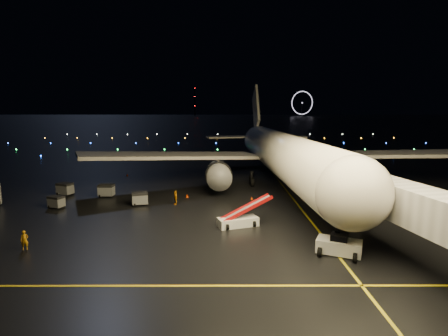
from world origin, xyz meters
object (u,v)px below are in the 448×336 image
at_px(airliner, 278,130).
at_px(baggage_cart_0, 140,199).
at_px(crew_a, 25,240).
at_px(crew_c, 176,197).
at_px(baggage_cart_3, 65,189).
at_px(pushback_tug, 339,244).
at_px(baggage_cart_1, 106,191).
at_px(baggage_cart_2, 56,202).
at_px(belt_loader, 238,212).

distance_m(airliner, baggage_cart_0, 26.35).
relative_size(crew_a, crew_c, 0.93).
xyz_separation_m(crew_a, baggage_cart_0, (6.92, 15.13, -0.03)).
bearing_deg(baggage_cart_0, baggage_cart_3, 140.05).
distance_m(pushback_tug, baggage_cart_1, 34.31).
height_order(baggage_cart_1, baggage_cart_3, baggage_cart_3).
height_order(crew_a, baggage_cart_2, crew_a).
bearing_deg(baggage_cart_2, belt_loader, 4.26).
xyz_separation_m(baggage_cart_0, baggage_cart_1, (-5.99, 4.57, 0.04)).
height_order(pushback_tug, belt_loader, belt_loader).
bearing_deg(pushback_tug, baggage_cart_0, 167.42).
distance_m(airliner, pushback_tug, 31.58).
bearing_deg(airliner, baggage_cart_2, -156.08).
relative_size(crew_c, baggage_cart_1, 0.91).
height_order(pushback_tug, baggage_cart_0, pushback_tug).
xyz_separation_m(pushback_tug, baggage_cart_0, (-21.38, 16.11, -0.04)).
distance_m(baggage_cart_0, baggage_cart_1, 7.54).
bearing_deg(baggage_cart_3, baggage_cart_2, -53.57).
relative_size(belt_loader, crew_c, 3.32).
bearing_deg(pushback_tug, baggage_cart_2, 179.64).
xyz_separation_m(pushback_tug, baggage_cart_1, (-27.37, 20.68, 0.00)).
xyz_separation_m(belt_loader, baggage_cart_1, (-18.75, 13.24, -0.65)).
bearing_deg(baggage_cart_1, belt_loader, -33.34).
height_order(pushback_tug, baggage_cart_2, pushback_tug).
height_order(belt_loader, baggage_cart_2, belt_loader).
bearing_deg(crew_a, pushback_tug, -22.54).
bearing_deg(crew_c, airliner, 117.89).
bearing_deg(baggage_cart_0, baggage_cart_2, 171.68).
relative_size(belt_loader, baggage_cart_3, 3.00).
xyz_separation_m(belt_loader, crew_c, (-8.03, 8.93, -0.59)).
xyz_separation_m(baggage_cart_1, baggage_cart_3, (-6.54, 1.07, 0.00)).
bearing_deg(baggage_cart_3, baggage_cart_1, 11.27).
xyz_separation_m(airliner, pushback_tug, (0.93, -30.43, -8.38)).
bearing_deg(airliner, baggage_cart_0, -147.94).
bearing_deg(baggage_cart_2, baggage_cart_3, 127.55).
relative_size(airliner, pushback_tug, 17.32).
distance_m(crew_a, crew_c, 19.30).
relative_size(crew_c, baggage_cart_2, 1.05).
bearing_deg(airliner, crew_a, -135.84).
xyz_separation_m(pushback_tug, baggage_cart_2, (-31.92, 14.74, -0.12)).
bearing_deg(baggage_cart_3, baggage_cart_0, -3.67).
bearing_deg(baggage_cart_3, crew_a, -54.35).
xyz_separation_m(airliner, baggage_cart_2, (-30.99, -15.70, -8.50)).
xyz_separation_m(airliner, baggage_cart_0, (-20.45, -14.32, -8.42)).
bearing_deg(pushback_tug, crew_c, 159.91).
distance_m(pushback_tug, belt_loader, 11.41).
xyz_separation_m(baggage_cart_2, baggage_cart_3, (-2.00, 7.01, 0.12)).
bearing_deg(crew_c, baggage_cart_2, -97.85).
height_order(pushback_tug, crew_c, crew_c).
bearing_deg(crew_a, crew_c, 32.30).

